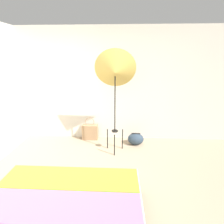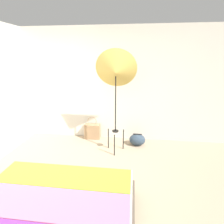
# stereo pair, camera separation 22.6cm
# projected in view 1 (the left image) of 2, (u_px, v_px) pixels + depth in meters

# --- Properties ---
(ground_plane) EXTENTS (14.00, 14.00, 0.00)m
(ground_plane) POSITION_uv_depth(u_px,v_px,m) (78.00, 197.00, 2.53)
(ground_plane) COLOR gray
(wall_back) EXTENTS (8.00, 0.05, 2.60)m
(wall_back) POSITION_uv_depth(u_px,v_px,m) (95.00, 86.00, 4.08)
(wall_back) COLOR beige
(wall_back) RESTS_ON ground_plane
(photo_umbrella) EXTENTS (0.81, 0.50, 2.10)m
(photo_umbrella) POSITION_uv_depth(u_px,v_px,m) (115.00, 72.00, 3.30)
(photo_umbrella) COLOR black
(photo_umbrella) RESTS_ON ground_plane
(tote_bag) EXTENTS (0.38, 0.16, 0.57)m
(tote_bag) POSITION_uv_depth(u_px,v_px,m) (90.00, 132.00, 4.28)
(tote_bag) COLOR #9E7A56
(tote_bag) RESTS_ON ground_plane
(duffel_bag) EXTENTS (0.36, 0.27, 0.28)m
(duffel_bag) POSITION_uv_depth(u_px,v_px,m) (136.00, 139.00, 4.03)
(duffel_bag) COLOR #2D3D4C
(duffel_bag) RESTS_ON ground_plane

